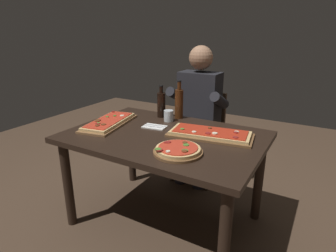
# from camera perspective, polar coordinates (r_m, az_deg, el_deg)

# --- Properties ---
(ground_plane) EXTENTS (6.40, 6.40, 0.00)m
(ground_plane) POSITION_cam_1_polar(r_m,az_deg,el_deg) (2.43, -0.62, -18.30)
(ground_plane) COLOR #4C3828
(dining_table) EXTENTS (1.40, 0.96, 0.74)m
(dining_table) POSITION_cam_1_polar(r_m,az_deg,el_deg) (2.10, -0.68, -4.13)
(dining_table) COLOR black
(dining_table) RESTS_ON ground_plane
(pizza_rectangular_front) EXTENTS (0.63, 0.34, 0.05)m
(pizza_rectangular_front) POSITION_cam_1_polar(r_m,az_deg,el_deg) (2.04, 8.44, -1.57)
(pizza_rectangular_front) COLOR brown
(pizza_rectangular_front) RESTS_ON dining_table
(pizza_rectangular_left) EXTENTS (0.34, 0.58, 0.05)m
(pizza_rectangular_left) POSITION_cam_1_polar(r_m,az_deg,el_deg) (2.32, -11.76, 0.76)
(pizza_rectangular_left) COLOR brown
(pizza_rectangular_left) RESTS_ON dining_table
(pizza_round_far) EXTENTS (0.31, 0.31, 0.05)m
(pizza_round_far) POSITION_cam_1_polar(r_m,az_deg,el_deg) (1.75, 2.00, -4.87)
(pizza_round_far) COLOR brown
(pizza_round_far) RESTS_ON dining_table
(wine_bottle_dark) EXTENTS (0.07, 0.07, 0.28)m
(wine_bottle_dark) POSITION_cam_1_polar(r_m,az_deg,el_deg) (2.45, -1.36, 4.41)
(wine_bottle_dark) COLOR black
(wine_bottle_dark) RESTS_ON dining_table
(oil_bottle_amber) EXTENTS (0.07, 0.07, 0.32)m
(oil_bottle_amber) POSITION_cam_1_polar(r_m,az_deg,el_deg) (2.42, 2.23, 4.65)
(oil_bottle_amber) COLOR #47230F
(oil_bottle_amber) RESTS_ON dining_table
(tumbler_near_camera) EXTENTS (0.08, 0.08, 0.09)m
(tumbler_near_camera) POSITION_cam_1_polar(r_m,az_deg,el_deg) (2.35, 0.12, 2.07)
(tumbler_near_camera) COLOR silver
(tumbler_near_camera) RESTS_ON dining_table
(napkin_cutlery_set) EXTENTS (0.19, 0.13, 0.01)m
(napkin_cutlery_set) POSITION_cam_1_polar(r_m,az_deg,el_deg) (2.22, -2.71, -0.13)
(napkin_cutlery_set) COLOR white
(napkin_cutlery_set) RESTS_ON dining_table
(diner_chair) EXTENTS (0.44, 0.44, 0.87)m
(diner_chair) POSITION_cam_1_polar(r_m,az_deg,el_deg) (2.90, 6.69, -1.00)
(diner_chair) COLOR #3D2B1E
(diner_chair) RESTS_ON ground_plane
(seated_diner) EXTENTS (0.53, 0.41, 1.33)m
(seated_diner) POSITION_cam_1_polar(r_m,az_deg,el_deg) (2.72, 5.88, 3.33)
(seated_diner) COLOR #23232D
(seated_diner) RESTS_ON ground_plane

